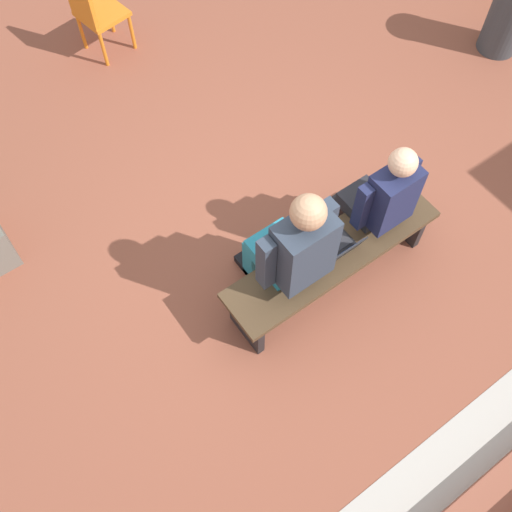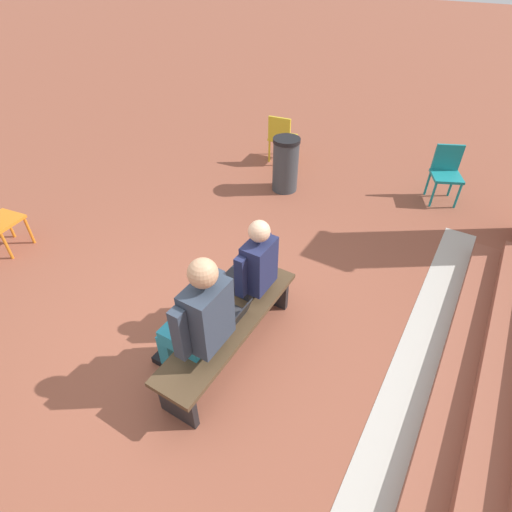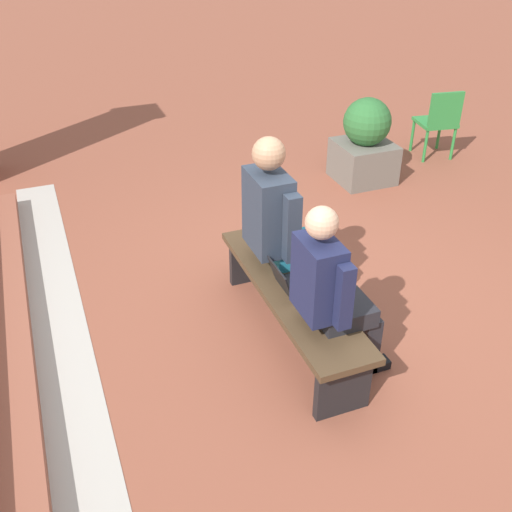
# 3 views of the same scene
# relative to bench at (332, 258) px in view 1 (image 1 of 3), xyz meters

# --- Properties ---
(ground_plane) EXTENTS (60.00, 60.00, 0.00)m
(ground_plane) POSITION_rel_bench_xyz_m (0.14, -0.28, -0.35)
(ground_plane) COLOR brown
(concrete_strip) EXTENTS (6.73, 0.40, 0.01)m
(concrete_strip) POSITION_rel_bench_xyz_m (0.00, 1.60, -0.35)
(concrete_strip) COLOR #B7B2A8
(concrete_strip) RESTS_ON ground
(bench) EXTENTS (1.80, 0.44, 0.45)m
(bench) POSITION_rel_bench_xyz_m (0.00, 0.00, 0.00)
(bench) COLOR #4C3823
(bench) RESTS_ON ground
(person_student) EXTENTS (0.52, 0.66, 1.31)m
(person_student) POSITION_rel_bench_xyz_m (-0.45, -0.07, 0.35)
(person_student) COLOR #232328
(person_student) RESTS_ON ground
(person_adult) EXTENTS (0.60, 0.76, 1.44)m
(person_adult) POSITION_rel_bench_xyz_m (0.36, -0.07, 0.40)
(person_adult) COLOR teal
(person_adult) RESTS_ON ground
(laptop) EXTENTS (0.32, 0.29, 0.21)m
(laptop) POSITION_rel_bench_xyz_m (-0.02, 0.01, 0.15)
(laptop) COLOR black
(laptop) RESTS_ON bench
(plastic_chair_near_bench_right) EXTENTS (0.48, 0.48, 0.84)m
(plastic_chair_near_bench_right) POSITION_rel_bench_xyz_m (0.16, -3.43, 0.13)
(plastic_chair_near_bench_right) COLOR orange
(plastic_chair_near_bench_right) RESTS_ON ground
(litter_bin) EXTENTS (0.42, 0.42, 0.86)m
(litter_bin) POSITION_rel_bench_xyz_m (-3.16, -1.09, 0.08)
(litter_bin) COLOR #383D42
(litter_bin) RESTS_ON ground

